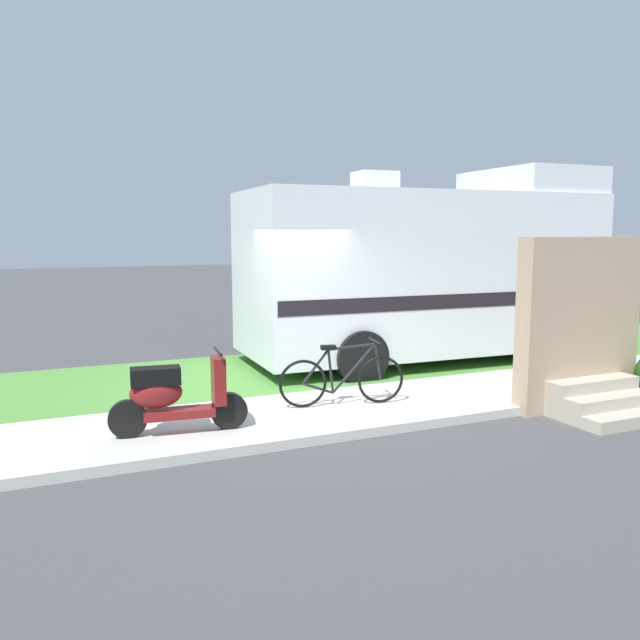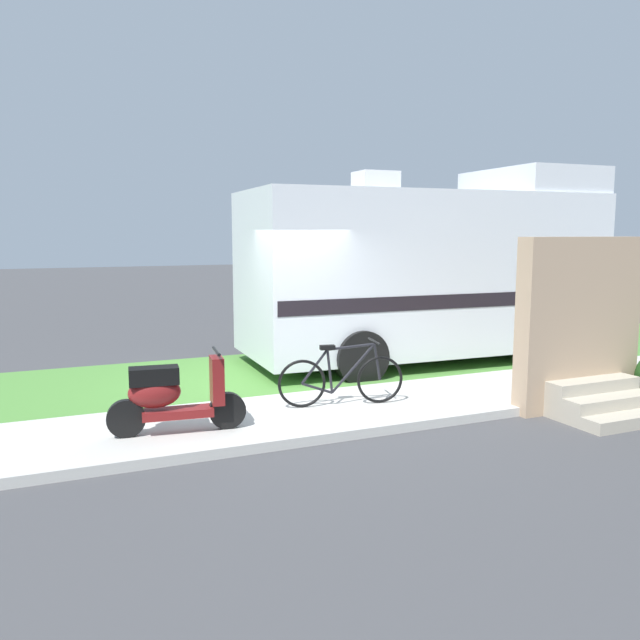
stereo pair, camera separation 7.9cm
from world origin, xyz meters
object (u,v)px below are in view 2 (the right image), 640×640
at_px(scooter, 172,395).
at_px(bicycle, 341,378).
at_px(pickup_truck_near, 389,287).
at_px(bottle_green, 516,378).
at_px(motorhome_rv, 427,270).

height_order(scooter, bicycle, scooter).
xyz_separation_m(pickup_truck_near, bottle_green, (-1.99, -7.48, -0.76)).
height_order(bicycle, bottle_green, bicycle).
bearing_deg(pickup_truck_near, bottle_green, -104.86).
distance_m(scooter, bicycle, 2.37).
relative_size(bicycle, pickup_truck_near, 0.30).
bearing_deg(pickup_truck_near, motorhome_rv, -111.94).
distance_m(bicycle, pickup_truck_near, 8.97).
xyz_separation_m(scooter, bicycle, (2.34, 0.32, -0.09)).
distance_m(scooter, bottle_green, 5.34).
distance_m(bicycle, bottle_green, 2.99).
bearing_deg(bicycle, scooter, -172.21).
height_order(motorhome_rv, pickup_truck_near, motorhome_rv).
relative_size(scooter, bicycle, 0.93).
distance_m(motorhome_rv, scooter, 6.16).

